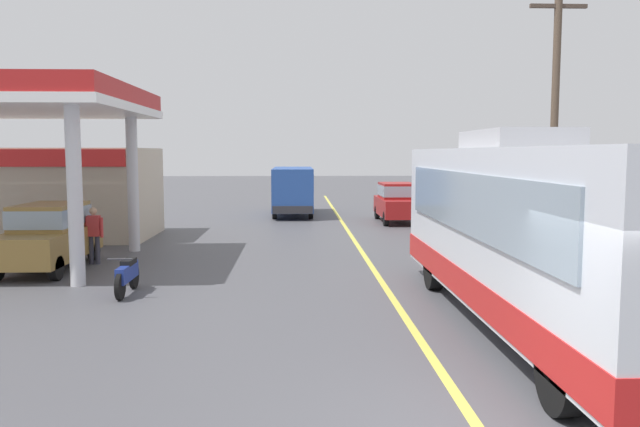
{
  "coord_description": "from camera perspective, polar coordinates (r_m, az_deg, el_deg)",
  "views": [
    {
      "loc": [
        -2.14,
        -6.86,
        3.24
      ],
      "look_at": [
        -1.5,
        10.0,
        1.6
      ],
      "focal_mm": 35.32,
      "sensor_mm": 36.0,
      "label": 1
    }
  ],
  "objects": [
    {
      "name": "utility_pole_roadside",
      "position": [
        21.5,
        20.48,
        8.24
      ],
      "size": [
        1.8,
        0.24,
        8.39
      ],
      "color": "brown",
      "rests_on": "ground"
    },
    {
      "name": "motorcycle_parked_forecourt",
      "position": [
        15.16,
        -17.06,
        -5.32
      ],
      "size": [
        0.55,
        1.8,
        0.92
      ],
      "color": "black",
      "rests_on": "ground"
    },
    {
      "name": "ground",
      "position": [
        27.14,
        2.36,
        -1.31
      ],
      "size": [
        120.0,
        120.0,
        0.0
      ],
      "primitive_type": "plane",
      "color": "#4C4C51"
    },
    {
      "name": "lane_divider_stripe",
      "position": [
        22.2,
        3.38,
        -2.84
      ],
      "size": [
        0.16,
        50.0,
        0.01
      ],
      "primitive_type": "cube",
      "color": "#D8CC4C",
      "rests_on": "ground"
    },
    {
      "name": "pedestrian_by_shop",
      "position": [
        19.44,
        -21.76,
        -1.66
      ],
      "size": [
        0.55,
        0.22,
        1.66
      ],
      "color": "#33333F",
      "rests_on": "ground"
    },
    {
      "name": "car_at_pump",
      "position": [
        19.0,
        -23.33,
        -1.63
      ],
      "size": [
        1.7,
        4.2,
        1.82
      ],
      "color": "olive",
      "rests_on": "ground"
    },
    {
      "name": "car_trailing_behind_bus",
      "position": [
        29.53,
        7.01,
        1.19
      ],
      "size": [
        1.7,
        4.2,
        1.82
      ],
      "color": "maroon",
      "rests_on": "ground"
    },
    {
      "name": "coach_bus_main",
      "position": [
        12.21,
        18.77,
        -1.9
      ],
      "size": [
        2.6,
        11.04,
        3.69
      ],
      "color": "silver",
      "rests_on": "ground"
    },
    {
      "name": "gas_station_roadside",
      "position": [
        24.0,
        -24.34,
        3.6
      ],
      "size": [
        9.1,
        11.95,
        5.1
      ],
      "color": "#B21E1E",
      "rests_on": "ground"
    },
    {
      "name": "pedestrian_near_pump",
      "position": [
        19.38,
        -19.81,
        -1.62
      ],
      "size": [
        0.55,
        0.22,
        1.66
      ],
      "color": "#33333F",
      "rests_on": "ground"
    },
    {
      "name": "minibus_opposing_lane",
      "position": [
        32.62,
        -2.48,
        2.44
      ],
      "size": [
        2.04,
        6.13,
        2.44
      ],
      "color": "#264C9E",
      "rests_on": "ground"
    }
  ]
}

